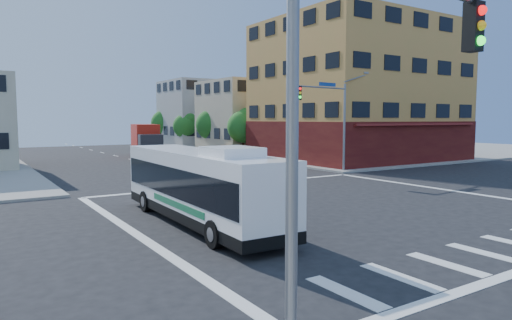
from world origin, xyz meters
TOP-DOWN VIEW (x-y plane):
  - ground at (0.00, 0.00)m, footprint 120.00×120.00m
  - sidewalk_ne at (35.00, 35.00)m, footprint 50.00×50.00m
  - corner_building_ne at (19.99, 18.48)m, footprint 18.10×15.44m
  - building_east_near at (16.98, 33.98)m, footprint 12.06×10.06m
  - building_east_far at (16.98, 47.98)m, footprint 12.06×10.06m
  - signal_mast_ne at (9.08, 10.62)m, footprint 7.91×1.13m
  - signal_mast_sw at (-9.08, -10.64)m, footprint 7.91×1.01m
  - street_tree_a at (11.90, 27.92)m, footprint 3.60×3.60m
  - street_tree_b at (11.90, 35.92)m, footprint 3.80×3.80m
  - street_tree_c at (11.90, 43.92)m, footprint 3.40×3.40m
  - street_tree_d at (11.90, 51.92)m, footprint 4.00×4.00m
  - transit_bus at (-6.79, 0.60)m, footprint 2.63×11.05m
  - box_truck at (2.27, 32.90)m, footprint 3.82×8.41m
  - parked_car at (9.34, 27.28)m, footprint 3.23×4.83m

SIDE VIEW (x-z plane):
  - ground at x=0.00m, z-range 0.00..0.00m
  - sidewalk_ne at x=35.00m, z-range 0.00..0.15m
  - parked_car at x=9.34m, z-range 0.00..1.53m
  - transit_bus at x=-6.79m, z-range -0.04..3.22m
  - box_truck at x=2.27m, z-range -0.05..3.60m
  - street_tree_c at x=11.90m, z-range 0.82..6.11m
  - street_tree_a at x=11.90m, z-range 0.83..6.35m
  - street_tree_b at x=11.90m, z-range 0.85..6.65m
  - street_tree_d at x=11.90m, z-range 0.87..6.90m
  - building_east_near at x=16.98m, z-range 0.01..9.01m
  - signal_mast_ne at x=9.08m, z-range 0.95..9.02m
  - signal_mast_sw at x=-9.08m, z-range 0.95..9.02m
  - building_east_far at x=16.98m, z-range 0.01..10.01m
  - corner_building_ne at x=19.99m, z-range -1.11..12.89m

